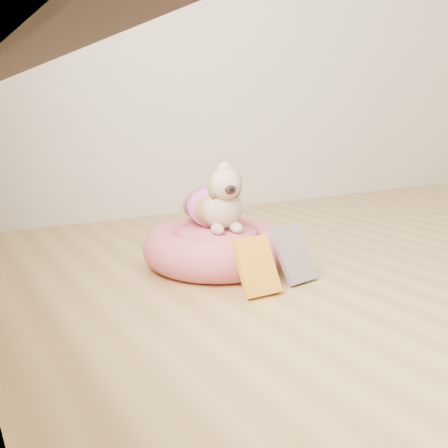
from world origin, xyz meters
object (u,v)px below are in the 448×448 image
pet_bed (218,248)px  book_yellow (257,266)px  book_white (294,254)px  dog (216,193)px

pet_bed → book_yellow: 0.34m
pet_bed → book_white: bearing=-63.8°
dog → book_white: bearing=-55.3°
dog → book_yellow: bearing=-87.0°
dog → pet_bed: bearing=-100.9°
book_white → pet_bed: bearing=107.9°
dog → book_yellow: size_ratio=1.84×
book_yellow → pet_bed: bearing=82.2°
pet_bed → dog: 0.22m
book_white → book_yellow: bearing=-175.7°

